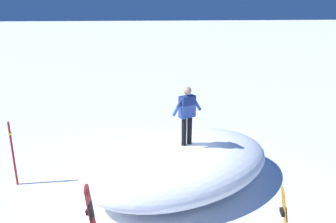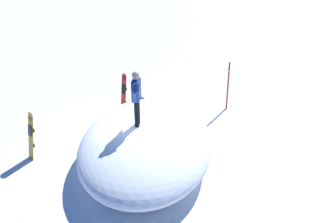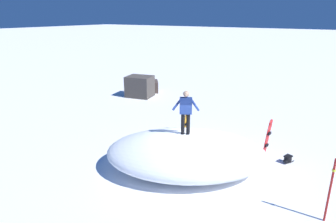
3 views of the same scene
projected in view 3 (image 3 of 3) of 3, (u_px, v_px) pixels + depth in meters
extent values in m
plane|color=white|center=(197.00, 166.00, 11.52)|extent=(240.00, 240.00, 0.00)
ellipsoid|color=white|center=(186.00, 153.00, 11.16)|extent=(6.45, 7.18, 1.33)
cylinder|color=black|center=(183.00, 124.00, 11.06)|extent=(0.14, 0.14, 0.82)
cylinder|color=black|center=(188.00, 124.00, 11.05)|extent=(0.14, 0.14, 0.82)
cube|color=navy|center=(186.00, 106.00, 10.83)|extent=(0.41, 0.50, 0.61)
sphere|color=tan|center=(186.00, 94.00, 10.69)|extent=(0.22, 0.22, 0.22)
cylinder|color=navy|center=(177.00, 104.00, 10.83)|extent=(0.26, 0.38, 0.50)
cylinder|color=navy|center=(195.00, 104.00, 10.79)|extent=(0.26, 0.38, 0.50)
cube|color=red|center=(267.00, 139.00, 12.13)|extent=(0.30, 0.23, 1.52)
cylinder|color=red|center=(271.00, 122.00, 11.84)|extent=(0.27, 0.10, 0.26)
cube|color=black|center=(268.00, 133.00, 12.04)|extent=(0.23, 0.09, 0.37)
cube|color=black|center=(269.00, 133.00, 12.00)|extent=(0.20, 0.12, 0.12)
cube|color=black|center=(267.00, 145.00, 12.21)|extent=(0.20, 0.12, 0.12)
cube|color=orange|center=(187.00, 119.00, 14.57)|extent=(0.33, 0.29, 1.43)
cylinder|color=orange|center=(189.00, 106.00, 14.27)|extent=(0.29, 0.12, 0.28)
cube|color=black|center=(187.00, 114.00, 14.48)|extent=(0.25, 0.11, 0.34)
cube|color=black|center=(188.00, 115.00, 14.43)|extent=(0.20, 0.12, 0.12)
cube|color=black|center=(187.00, 124.00, 14.65)|extent=(0.20, 0.12, 0.12)
ellipsoid|color=black|center=(288.00, 159.00, 11.74)|extent=(0.43, 0.38, 0.31)
ellipsoid|color=black|center=(285.00, 162.00, 11.65)|extent=(0.16, 0.23, 0.15)
cube|color=black|center=(288.00, 156.00, 11.70)|extent=(0.36, 0.32, 0.06)
cylinder|color=black|center=(292.00, 162.00, 11.84)|extent=(0.25, 0.12, 0.04)
cylinder|color=black|center=(288.00, 160.00, 11.96)|extent=(0.25, 0.12, 0.04)
cylinder|color=#A51E19|center=(330.00, 191.00, 8.19)|extent=(0.06, 0.06, 1.98)
cylinder|color=yellow|center=(334.00, 170.00, 7.99)|extent=(0.10, 0.10, 0.06)
cube|color=#433D38|center=(140.00, 86.00, 21.06)|extent=(1.75, 2.01, 1.47)
cube|color=#423630|center=(151.00, 86.00, 22.56)|extent=(1.79, 1.73, 0.80)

